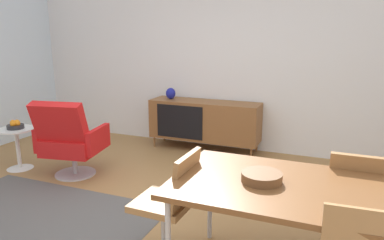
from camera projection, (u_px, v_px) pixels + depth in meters
ground_plane at (135, 227)px, 3.16m from camera, size 8.32×8.32×0.00m
wall_back at (225, 52)px, 5.17m from camera, size 6.80×0.12×2.80m
sideboard at (204, 120)px, 5.19m from camera, size 1.60×0.45×0.72m
vase_cobalt at (171, 93)px, 5.31m from camera, size 0.14×0.14×0.16m
dining_table at (299, 193)px, 2.22m from camera, size 1.60×0.90×0.74m
wooden_bowl_on_table at (262, 177)px, 2.28m from camera, size 0.26×0.26×0.06m
dining_chair_near_window at (170, 202)px, 2.60m from camera, size 0.44×0.41×0.86m
dining_chair_back_right at (354, 199)px, 2.65m from camera, size 0.40×0.42×0.86m
lounge_chair_red at (70, 139)px, 4.18m from camera, size 0.80×0.75×0.95m
side_table_round at (17, 144)px, 4.47m from camera, size 0.44×0.44×0.52m
fruit_bowl at (15, 125)px, 4.41m from camera, size 0.20×0.20×0.11m
area_rug at (20, 227)px, 3.15m from camera, size 2.20×1.70×0.01m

